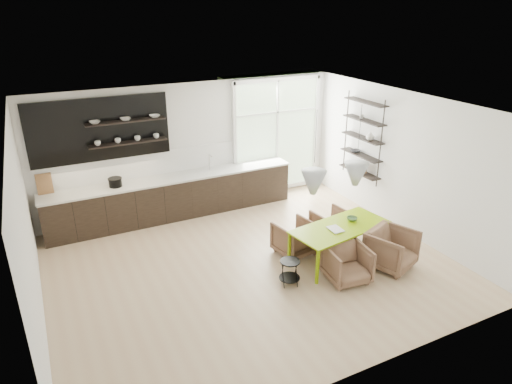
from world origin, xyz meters
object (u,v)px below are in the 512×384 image
(dining_table, at_px, (340,229))
(armchair_front_right, at_px, (391,249))
(armchair_back_right, at_px, (331,225))
(armchair_front_left, at_px, (347,264))
(armchair_back_left, at_px, (295,238))
(wire_stool, at_px, (290,269))

(dining_table, xyz_separation_m, armchair_front_right, (0.68, -0.65, -0.28))
(dining_table, relative_size, armchair_back_right, 2.94)
(armchair_back_right, relative_size, armchair_front_left, 0.95)
(armchair_back_left, bearing_deg, armchair_back_right, -178.07)
(armchair_back_right, height_order, wire_stool, armchair_back_right)
(armchair_back_right, xyz_separation_m, armchair_front_right, (0.34, -1.39, 0.05))
(armchair_back_left, bearing_deg, armchair_front_right, 128.16)
(armchair_back_left, height_order, wire_stool, armchair_back_left)
(dining_table, bearing_deg, armchair_front_right, -52.41)
(armchair_front_right, bearing_deg, armchair_front_left, 158.40)
(dining_table, relative_size, armchair_back_left, 2.79)
(armchair_back_right, distance_m, armchair_front_right, 1.44)
(armchair_back_left, distance_m, armchair_front_left, 1.25)
(armchair_front_right, bearing_deg, armchair_back_left, 115.71)
(armchair_back_right, bearing_deg, dining_table, 59.93)
(armchair_front_left, relative_size, armchair_front_right, 0.90)
(armchair_front_left, distance_m, wire_stool, 1.00)
(dining_table, height_order, armchair_back_right, dining_table)
(armchair_front_right, height_order, wire_stool, armchair_front_right)
(armchair_back_right, bearing_deg, armchair_front_left, 59.59)
(armchair_front_left, bearing_deg, wire_stool, 167.74)
(armchair_front_right, distance_m, wire_stool, 1.96)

